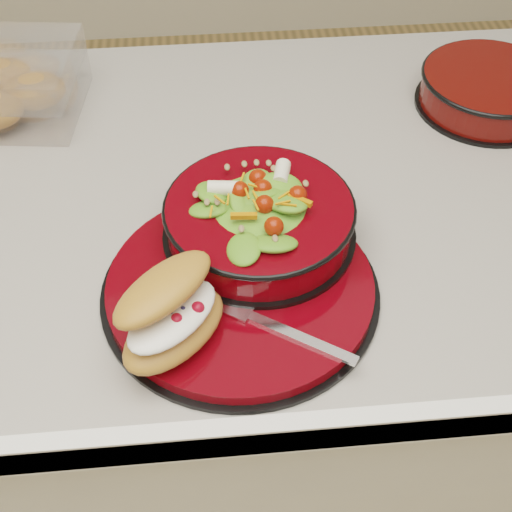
{
  "coord_description": "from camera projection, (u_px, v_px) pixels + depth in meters",
  "views": [
    {
      "loc": [
        -0.13,
        -0.72,
        1.53
      ],
      "look_at": [
        -0.08,
        -0.17,
        0.94
      ],
      "focal_mm": 50.0,
      "sensor_mm": 36.0,
      "label": 1
    }
  ],
  "objects": [
    {
      "name": "extra_bowl",
      "position": [
        489.0,
        89.0,
        1.06
      ],
      "size": [
        0.21,
        0.21,
        0.05
      ],
      "rotation": [
        0.0,
        0.0,
        0.03
      ],
      "color": "black",
      "rests_on": "island_counter"
    },
    {
      "name": "island_counter",
      "position": [
        289.0,
        371.0,
        1.28
      ],
      "size": [
        1.24,
        0.74,
        0.9
      ],
      "color": "silver",
      "rests_on": "ground"
    },
    {
      "name": "salad_bowl",
      "position": [
        259.0,
        214.0,
        0.83
      ],
      "size": [
        0.23,
        0.23,
        0.1
      ],
      "rotation": [
        0.0,
        0.0,
        0.41
      ],
      "color": "black",
      "rests_on": "dinner_plate"
    },
    {
      "name": "dinner_plate",
      "position": [
        241.0,
        288.0,
        0.81
      ],
      "size": [
        0.32,
        0.32,
        0.02
      ],
      "rotation": [
        0.0,
        0.0,
        0.41
      ],
      "color": "black",
      "rests_on": "island_counter"
    },
    {
      "name": "croissant",
      "position": [
        172.0,
        313.0,
        0.73
      ],
      "size": [
        0.14,
        0.16,
        0.08
      ],
      "rotation": [
        0.0,
        0.0,
        0.8
      ],
      "color": "#BB7839",
      "rests_on": "dinner_plate"
    },
    {
      "name": "fork",
      "position": [
        280.0,
        329.0,
        0.76
      ],
      "size": [
        0.15,
        0.11,
        0.0
      ],
      "rotation": [
        0.0,
        0.0,
        0.98
      ],
      "color": "silver",
      "rests_on": "dinner_plate"
    }
  ]
}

